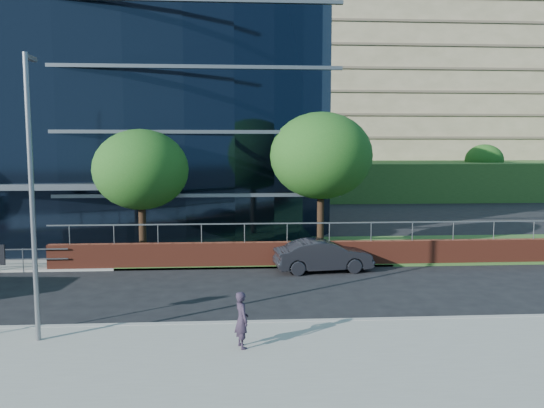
{
  "coord_description": "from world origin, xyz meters",
  "views": [
    {
      "loc": [
        11.66,
        -17.17,
        5.57
      ],
      "look_at": [
        13.33,
        8.0,
        2.92
      ],
      "focal_mm": 35.0,
      "sensor_mm": 36.0,
      "label": 1
    }
  ],
  "objects": [
    {
      "name": "grass_verge",
      "position": [
        24.0,
        11.0,
        0.06
      ],
      "size": [
        36.0,
        8.0,
        0.12
      ],
      "primitive_type": "cube",
      "color": "#2D511E",
      "rests_on": "ground"
    },
    {
      "name": "glass_office",
      "position": [
        -4.0,
        20.85,
        8.0
      ],
      "size": [
        44.0,
        23.1,
        16.0
      ],
      "color": "black",
      "rests_on": "ground"
    },
    {
      "name": "retaining_wall",
      "position": [
        20.0,
        7.3,
        0.61
      ],
      "size": [
        34.0,
        0.4,
        2.11
      ],
      "color": "maroon",
      "rests_on": "ground"
    },
    {
      "name": "apartment_block",
      "position": [
        32.0,
        57.21,
        11.11
      ],
      "size": [
        60.0,
        42.0,
        30.0
      ],
      "color": "#2D511E",
      "rests_on": "ground"
    },
    {
      "name": "tree_far_c",
      "position": [
        7.0,
        9.0,
        4.54
      ],
      "size": [
        4.62,
        4.62,
        6.51
      ],
      "color": "black",
      "rests_on": "ground"
    },
    {
      "name": "tree_far_d",
      "position": [
        16.0,
        10.0,
        5.19
      ],
      "size": [
        5.28,
        5.28,
        7.44
      ],
      "color": "black",
      "rests_on": "ground"
    },
    {
      "name": "tree_dist_e",
      "position": [
        24.0,
        40.0,
        4.54
      ],
      "size": [
        4.62,
        4.62,
        6.51
      ],
      "color": "black",
      "rests_on": "ground"
    },
    {
      "name": "tree_dist_f",
      "position": [
        40.0,
        42.0,
        4.21
      ],
      "size": [
        4.29,
        4.29,
        6.05
      ],
      "color": "black",
      "rests_on": "ground"
    },
    {
      "name": "streetlight_east",
      "position": [
        6.0,
        -2.17,
        4.44
      ],
      "size": [
        0.15,
        0.77,
        8.0
      ],
      "color": "slate",
      "rests_on": "pavement_near"
    },
    {
      "name": "parked_car",
      "position": [
        15.55,
        6.29,
        0.73
      ],
      "size": [
        4.55,
        2.01,
        1.45
      ],
      "primitive_type": "imported",
      "rotation": [
        0.0,
        0.0,
        1.68
      ],
      "color": "black",
      "rests_on": "ground"
    },
    {
      "name": "pedestrian",
      "position": [
        11.76,
        -3.14,
        0.93
      ],
      "size": [
        0.54,
        0.66,
        1.56
      ],
      "primitive_type": "imported",
      "rotation": [
        0.0,
        0.0,
        1.91
      ],
      "color": "#291F2F",
      "rests_on": "pavement_near"
    }
  ]
}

